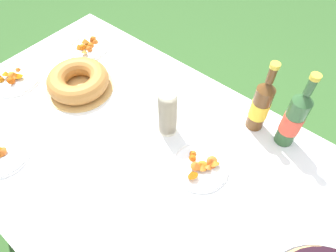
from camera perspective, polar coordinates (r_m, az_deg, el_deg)
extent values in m
plane|color=#335B28|center=(1.82, -1.66, -19.64)|extent=(16.00, 16.00, 0.00)
cube|color=#A87A47|center=(1.14, -2.54, -7.60)|extent=(1.88, 1.01, 0.03)
cylinder|color=#A87A47|center=(2.06, -12.55, 9.09)|extent=(0.06, 0.06, 0.73)
cube|color=white|center=(1.12, -2.57, -7.08)|extent=(1.89, 1.02, 0.00)
cube|color=white|center=(1.43, 11.16, 5.47)|extent=(1.89, 0.00, 0.10)
cube|color=white|center=(1.74, -26.94, 10.12)|extent=(0.00, 1.02, 0.10)
cylinder|color=tan|center=(1.42, -16.35, 7.05)|extent=(0.30, 0.30, 0.01)
torus|color=#AD7033|center=(1.39, -16.76, 8.34)|extent=(0.27, 0.27, 0.08)
cylinder|color=beige|center=(1.17, -0.07, 0.68)|extent=(0.07, 0.07, 0.09)
cylinder|color=beige|center=(1.16, -0.07, 1.09)|extent=(0.07, 0.07, 0.09)
cylinder|color=beige|center=(1.15, -0.07, 1.50)|extent=(0.07, 0.07, 0.09)
cylinder|color=beige|center=(1.14, -0.07, 1.91)|extent=(0.07, 0.07, 0.09)
cylinder|color=beige|center=(1.13, -0.07, 2.34)|extent=(0.07, 0.07, 0.09)
cylinder|color=beige|center=(1.12, -0.07, 2.77)|extent=(0.07, 0.07, 0.09)
cylinder|color=beige|center=(1.11, -0.07, 3.21)|extent=(0.07, 0.07, 0.09)
cylinder|color=beige|center=(1.10, -0.07, 3.66)|extent=(0.07, 0.07, 0.09)
cylinder|color=beige|center=(1.09, -0.07, 4.12)|extent=(0.07, 0.07, 0.09)
cylinder|color=beige|center=(1.08, -0.07, 4.58)|extent=(0.07, 0.07, 0.09)
torus|color=beige|center=(1.04, -0.07, 6.35)|extent=(0.07, 0.07, 0.01)
cylinder|color=#2D562D|center=(1.18, 22.56, 0.70)|extent=(0.07, 0.07, 0.22)
cylinder|color=#E54C38|center=(1.18, 22.50, 0.57)|extent=(0.07, 0.07, 0.08)
cone|color=#2D562D|center=(1.09, 24.63, 4.96)|extent=(0.07, 0.07, 0.04)
cylinder|color=#2D562D|center=(1.05, 25.53, 6.81)|extent=(0.03, 0.03, 0.06)
cylinder|color=gold|center=(1.03, 26.31, 8.38)|extent=(0.03, 0.03, 0.02)
cylinder|color=brown|center=(1.19, 17.05, 3.23)|extent=(0.07, 0.07, 0.20)
cylinder|color=yellow|center=(1.20, 17.00, 3.10)|extent=(0.07, 0.07, 0.08)
cone|color=brown|center=(1.11, 18.48, 7.29)|extent=(0.07, 0.07, 0.04)
cylinder|color=brown|center=(1.08, 19.16, 9.18)|extent=(0.03, 0.03, 0.06)
cylinder|color=gold|center=(1.05, 19.74, 10.79)|extent=(0.03, 0.03, 0.02)
cylinder|color=white|center=(1.29, -29.03, -4.75)|extent=(0.21, 0.21, 0.01)
torus|color=white|center=(1.29, -29.17, -4.56)|extent=(0.21, 0.21, 0.01)
cone|color=#B65119|center=(1.28, -29.34, -4.22)|extent=(0.04, 0.05, 0.04)
cylinder|color=white|center=(1.11, 6.09, -7.73)|extent=(0.21, 0.21, 0.01)
torus|color=white|center=(1.10, 6.13, -7.52)|extent=(0.21, 0.21, 0.01)
cone|color=#CC5E21|center=(1.09, 8.28, -6.42)|extent=(0.06, 0.06, 0.04)
cone|color=#AA681C|center=(1.10, 8.75, -6.77)|extent=(0.05, 0.05, 0.05)
cone|color=#B55312|center=(1.12, 4.79, -5.23)|extent=(0.04, 0.04, 0.02)
cone|color=#B86C19|center=(1.09, 6.37, -7.25)|extent=(0.05, 0.05, 0.04)
cone|color=#CC5C23|center=(1.10, 8.28, -7.29)|extent=(0.05, 0.05, 0.03)
cone|color=#C05F20|center=(1.08, 5.36, -7.29)|extent=(0.04, 0.04, 0.02)
cone|color=#AD5B1E|center=(1.09, 7.75, -7.62)|extent=(0.04, 0.04, 0.03)
cone|color=#AD540A|center=(1.06, 4.60, -9.02)|extent=(0.04, 0.04, 0.04)
cone|color=#BB661C|center=(1.09, 6.58, -7.62)|extent=(0.05, 0.04, 0.04)
cone|color=#CF510F|center=(1.11, 4.55, -6.07)|extent=(0.04, 0.04, 0.03)
cylinder|color=white|center=(1.56, -27.09, 7.97)|extent=(0.24, 0.24, 0.01)
torus|color=white|center=(1.56, -27.20, 8.18)|extent=(0.23, 0.23, 0.01)
cone|color=#C7710C|center=(1.57, -28.50, 8.87)|extent=(0.04, 0.05, 0.03)
cone|color=#C3791B|center=(1.55, -27.42, 8.29)|extent=(0.03, 0.03, 0.02)
cone|color=#B45015|center=(1.57, -27.31, 8.65)|extent=(0.04, 0.04, 0.03)
cone|color=#B55E09|center=(1.56, -29.22, 7.83)|extent=(0.04, 0.04, 0.04)
cone|color=orange|center=(1.55, -27.45, 8.80)|extent=(0.05, 0.05, 0.05)
cone|color=#CF5618|center=(1.55, -27.25, 8.45)|extent=(0.05, 0.05, 0.04)
cone|color=#AD4209|center=(1.52, -27.70, 7.74)|extent=(0.05, 0.05, 0.05)
cone|color=#C8760A|center=(1.53, -26.59, 8.67)|extent=(0.05, 0.05, 0.03)
cone|color=#CB5E1C|center=(1.59, -26.60, 9.72)|extent=(0.04, 0.04, 0.03)
cone|color=#B05711|center=(1.54, -26.95, 8.71)|extent=(0.04, 0.04, 0.03)
cylinder|color=white|center=(1.62, -14.92, 14.04)|extent=(0.20, 0.20, 0.01)
torus|color=white|center=(1.61, -14.98, 14.26)|extent=(0.19, 0.19, 0.01)
cone|color=#AD6319|center=(1.62, -15.55, 15.44)|extent=(0.04, 0.04, 0.03)
cone|color=#B24F13|center=(1.64, -14.31, 15.83)|extent=(0.05, 0.05, 0.04)
cone|color=#C27A1C|center=(1.61, -15.34, 14.54)|extent=(0.04, 0.04, 0.02)
cone|color=#C15F1E|center=(1.63, -13.68, 15.40)|extent=(0.05, 0.05, 0.04)
cone|color=#B4621C|center=(1.63, -15.47, 14.85)|extent=(0.03, 0.03, 0.03)
cone|color=#B86614|center=(1.62, -16.65, 14.40)|extent=(0.05, 0.05, 0.04)
cone|color=#BD540B|center=(1.59, -16.03, 14.32)|extent=(0.04, 0.04, 0.04)
cone|color=#B06B1F|center=(1.56, -15.63, 13.53)|extent=(0.04, 0.05, 0.03)
cone|color=#BC5915|center=(1.61, -14.68, 14.66)|extent=(0.06, 0.06, 0.05)
cone|color=#BE561A|center=(1.58, -14.70, 14.18)|extent=(0.04, 0.04, 0.03)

